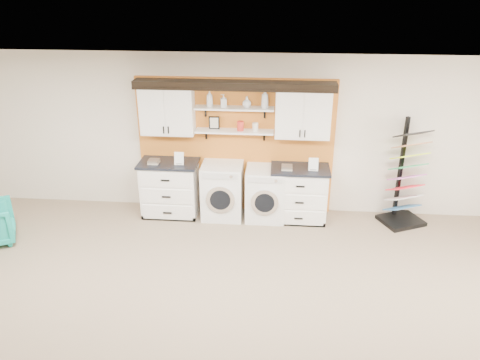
# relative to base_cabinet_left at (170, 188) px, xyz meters

# --- Properties ---
(ceiling) EXTENTS (10.00, 10.00, 0.00)m
(ceiling) POSITION_rel_base_cabinet_left_xyz_m (1.13, -3.64, 2.30)
(ceiling) COLOR white
(ceiling) RESTS_ON wall_back
(wall_back) EXTENTS (10.00, 0.00, 10.00)m
(wall_back) POSITION_rel_base_cabinet_left_xyz_m (1.13, 0.36, 0.90)
(wall_back) COLOR beige
(wall_back) RESTS_ON floor
(accent_panel) EXTENTS (3.40, 0.07, 2.40)m
(accent_panel) POSITION_rel_base_cabinet_left_xyz_m (1.13, 0.32, 0.70)
(accent_panel) COLOR #C76D22
(accent_panel) RESTS_ON wall_back
(upper_cabinet_left) EXTENTS (0.90, 0.35, 0.84)m
(upper_cabinet_left) POSITION_rel_base_cabinet_left_xyz_m (-0.00, 0.15, 1.38)
(upper_cabinet_left) COLOR white
(upper_cabinet_left) RESTS_ON wall_back
(upper_cabinet_right) EXTENTS (0.90, 0.35, 0.84)m
(upper_cabinet_right) POSITION_rel_base_cabinet_left_xyz_m (2.26, 0.15, 1.38)
(upper_cabinet_right) COLOR white
(upper_cabinet_right) RESTS_ON wall_back
(shelf_lower) EXTENTS (1.32, 0.28, 0.03)m
(shelf_lower) POSITION_rel_base_cabinet_left_xyz_m (1.13, 0.16, 1.03)
(shelf_lower) COLOR white
(shelf_lower) RESTS_ON wall_back
(shelf_upper) EXTENTS (1.32, 0.28, 0.03)m
(shelf_upper) POSITION_rel_base_cabinet_left_xyz_m (1.13, 0.16, 1.43)
(shelf_upper) COLOR white
(shelf_upper) RESTS_ON wall_back
(crown_molding) EXTENTS (3.30, 0.41, 0.13)m
(crown_molding) POSITION_rel_base_cabinet_left_xyz_m (1.13, 0.17, 1.83)
(crown_molding) COLOR black
(crown_molding) RESTS_ON wall_back
(picture_frame) EXTENTS (0.18, 0.02, 0.22)m
(picture_frame) POSITION_rel_base_cabinet_left_xyz_m (0.78, 0.21, 1.16)
(picture_frame) COLOR black
(picture_frame) RESTS_ON shelf_lower
(canister_red) EXTENTS (0.11, 0.11, 0.16)m
(canister_red) POSITION_rel_base_cabinet_left_xyz_m (1.23, 0.16, 1.13)
(canister_red) COLOR red
(canister_red) RESTS_ON shelf_lower
(canister_cream) EXTENTS (0.10, 0.10, 0.14)m
(canister_cream) POSITION_rel_base_cabinet_left_xyz_m (1.48, 0.16, 1.12)
(canister_cream) COLOR silver
(canister_cream) RESTS_ON shelf_lower
(base_cabinet_left) EXTENTS (1.02, 0.66, 1.00)m
(base_cabinet_left) POSITION_rel_base_cabinet_left_xyz_m (0.00, 0.00, 0.00)
(base_cabinet_left) COLOR white
(base_cabinet_left) RESTS_ON floor
(base_cabinet_right) EXTENTS (0.99, 0.66, 0.97)m
(base_cabinet_right) POSITION_rel_base_cabinet_left_xyz_m (2.26, 0.00, -0.01)
(base_cabinet_right) COLOR white
(base_cabinet_right) RESTS_ON floor
(washer) EXTENTS (0.70, 0.71, 0.98)m
(washer) POSITION_rel_base_cabinet_left_xyz_m (0.93, -0.00, -0.01)
(washer) COLOR white
(washer) RESTS_ON floor
(dryer) EXTENTS (0.67, 0.71, 0.93)m
(dryer) POSITION_rel_base_cabinet_left_xyz_m (1.68, -0.00, -0.03)
(dryer) COLOR white
(dryer) RESTS_ON floor
(sample_rack) EXTENTS (0.84, 0.79, 1.84)m
(sample_rack) POSITION_rel_base_cabinet_left_xyz_m (4.03, 0.04, 0.07)
(sample_rack) COLOR black
(sample_rack) RESTS_ON floor
(soap_bottle_a) EXTENTS (0.12, 0.12, 0.28)m
(soap_bottle_a) POSITION_rel_base_cabinet_left_xyz_m (0.72, 0.16, 1.59)
(soap_bottle_a) COLOR silver
(soap_bottle_a) RESTS_ON shelf_upper
(soap_bottle_b) EXTENTS (0.11, 0.11, 0.21)m
(soap_bottle_b) POSITION_rel_base_cabinet_left_xyz_m (0.95, 0.16, 1.55)
(soap_bottle_b) COLOR silver
(soap_bottle_b) RESTS_ON shelf_upper
(soap_bottle_c) EXTENTS (0.18, 0.18, 0.18)m
(soap_bottle_c) POSITION_rel_base_cabinet_left_xyz_m (1.34, 0.16, 1.54)
(soap_bottle_c) COLOR silver
(soap_bottle_c) RESTS_ON shelf_upper
(soap_bottle_d) EXTENTS (0.17, 0.17, 0.31)m
(soap_bottle_d) POSITION_rel_base_cabinet_left_xyz_m (1.63, 0.16, 1.60)
(soap_bottle_d) COLOR silver
(soap_bottle_d) RESTS_ON shelf_upper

